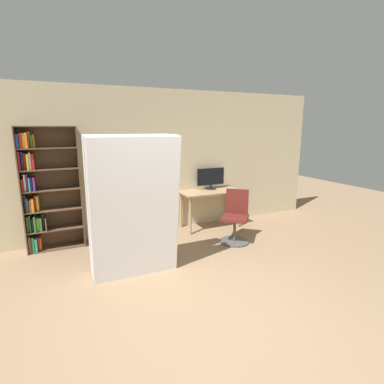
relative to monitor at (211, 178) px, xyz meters
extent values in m
plane|color=#937556|center=(-1.52, -3.11, -0.99)|extent=(16.00, 16.00, 0.00)
cube|color=#C6B793|center=(-1.52, 0.16, 0.36)|extent=(8.00, 0.06, 2.70)
cube|color=tan|center=(-0.10, -0.16, -0.24)|extent=(1.20, 0.58, 0.03)
cylinder|color=tan|center=(-0.63, -0.38, -0.62)|extent=(0.05, 0.05, 0.73)
cylinder|color=tan|center=(0.44, -0.38, -0.62)|extent=(0.05, 0.05, 0.73)
cylinder|color=tan|center=(-0.63, 0.07, -0.62)|extent=(0.05, 0.05, 0.73)
cylinder|color=tan|center=(0.44, 0.07, -0.62)|extent=(0.05, 0.05, 0.73)
cylinder|color=black|center=(0.00, 0.00, -0.22)|extent=(0.23, 0.23, 0.02)
cylinder|color=black|center=(0.00, 0.00, -0.17)|extent=(0.04, 0.04, 0.08)
cube|color=black|center=(0.00, 0.00, 0.03)|extent=(0.61, 0.02, 0.34)
cube|color=black|center=(0.00, 0.00, 0.03)|extent=(0.58, 0.03, 0.32)
cylinder|color=#4C4C51|center=(-0.09, -1.07, -0.97)|extent=(0.52, 0.52, 0.03)
cylinder|color=#4C4C51|center=(-0.09, -1.07, -0.76)|extent=(0.05, 0.05, 0.40)
cube|color=#591E19|center=(-0.09, -1.07, -0.54)|extent=(0.62, 0.62, 0.05)
cube|color=#591E19|center=(0.04, -0.93, -0.29)|extent=(0.32, 0.29, 0.45)
cube|color=brown|center=(-3.38, -0.03, 0.02)|extent=(0.02, 0.32, 2.02)
cube|color=brown|center=(-2.51, -0.03, 0.02)|extent=(0.02, 0.32, 2.02)
cube|color=brown|center=(-2.95, 0.12, 0.02)|extent=(0.89, 0.02, 2.02)
cube|color=brown|center=(-2.95, -0.03, -0.98)|extent=(0.85, 0.28, 0.02)
cube|color=brown|center=(-2.95, -0.03, -0.65)|extent=(0.85, 0.28, 0.02)
cube|color=brown|center=(-2.95, -0.03, -0.31)|extent=(0.85, 0.28, 0.02)
cube|color=brown|center=(-2.95, -0.03, 0.02)|extent=(0.85, 0.28, 0.02)
cube|color=brown|center=(-2.95, -0.03, 0.36)|extent=(0.85, 0.28, 0.02)
cube|color=brown|center=(-2.95, -0.03, 0.69)|extent=(0.85, 0.28, 0.02)
cube|color=brown|center=(-2.95, -0.03, 1.02)|extent=(0.85, 0.28, 0.02)
cube|color=brown|center=(-3.35, -0.04, -0.84)|extent=(0.04, 0.22, 0.26)
cube|color=#287A38|center=(-3.30, -0.04, -0.85)|extent=(0.04, 0.23, 0.24)
cube|color=teal|center=(-3.26, -0.05, -0.86)|extent=(0.03, 0.24, 0.22)
cube|color=red|center=(-3.22, -0.02, -0.86)|extent=(0.03, 0.19, 0.23)
cube|color=orange|center=(-3.19, 0.01, -0.87)|extent=(0.02, 0.20, 0.21)
cube|color=brown|center=(-3.35, -0.01, -0.51)|extent=(0.03, 0.18, 0.26)
cube|color=#287A38|center=(-3.31, -0.03, -0.50)|extent=(0.02, 0.16, 0.27)
cube|color=#232328|center=(-3.28, -0.01, -0.53)|extent=(0.03, 0.21, 0.21)
cube|color=#287A38|center=(-3.24, -0.07, -0.51)|extent=(0.03, 0.20, 0.26)
cube|color=gold|center=(-3.20, -0.02, -0.53)|extent=(0.03, 0.20, 0.21)
cube|color=#287A38|center=(-3.16, -0.05, -0.53)|extent=(0.04, 0.19, 0.22)
cube|color=#232328|center=(-3.12, 0.02, -0.50)|extent=(0.04, 0.18, 0.28)
cube|color=brown|center=(-3.08, -0.06, -0.53)|extent=(0.02, 0.21, 0.21)
cube|color=#1E4C9E|center=(-3.35, -0.01, -0.17)|extent=(0.03, 0.16, 0.27)
cube|color=brown|center=(-3.32, -0.04, -0.19)|extent=(0.03, 0.20, 0.22)
cube|color=brown|center=(-3.28, -0.04, -0.21)|extent=(0.03, 0.20, 0.19)
cube|color=orange|center=(-3.24, -0.07, -0.20)|extent=(0.04, 0.17, 0.21)
cube|color=red|center=(-3.21, 0.01, -0.18)|extent=(0.02, 0.20, 0.25)
cube|color=gold|center=(-3.17, 0.00, -0.18)|extent=(0.03, 0.21, 0.24)
cube|color=red|center=(-3.35, -0.01, 0.13)|extent=(0.02, 0.23, 0.19)
cube|color=silver|center=(-3.32, -0.02, 0.16)|extent=(0.03, 0.19, 0.26)
cube|color=#7A2D84|center=(-3.29, -0.02, 0.16)|extent=(0.02, 0.16, 0.27)
cube|color=teal|center=(-3.26, -0.04, 0.14)|extent=(0.02, 0.21, 0.21)
cube|color=#1E4C9E|center=(-3.23, -0.01, 0.13)|extent=(0.02, 0.18, 0.20)
cube|color=#7A2D84|center=(-3.19, -0.04, 0.14)|extent=(0.03, 0.23, 0.22)
cube|color=red|center=(-3.35, -0.04, 0.51)|extent=(0.02, 0.23, 0.29)
cube|color=#1E4C9E|center=(-3.32, 0.02, 0.50)|extent=(0.03, 0.16, 0.28)
cube|color=red|center=(-3.28, 0.01, 0.49)|extent=(0.03, 0.17, 0.26)
cube|color=gold|center=(-3.24, -0.05, 0.49)|extent=(0.03, 0.20, 0.25)
cube|color=silver|center=(-3.21, -0.01, 0.50)|extent=(0.03, 0.22, 0.27)
cube|color=red|center=(-3.17, -0.01, 0.49)|extent=(0.04, 0.23, 0.25)
cube|color=#1E4C9E|center=(-3.35, -0.06, 0.80)|extent=(0.04, 0.20, 0.21)
cube|color=red|center=(-3.30, -0.03, 0.81)|extent=(0.03, 0.24, 0.23)
cube|color=gold|center=(-3.26, -0.01, 0.81)|extent=(0.04, 0.24, 0.23)
cube|color=orange|center=(-3.23, -0.08, 0.82)|extent=(0.03, 0.17, 0.23)
cube|color=orange|center=(-3.19, 0.01, 0.82)|extent=(0.03, 0.16, 0.25)
cube|color=#287A38|center=(-3.16, -0.01, 0.80)|extent=(0.02, 0.22, 0.20)
cube|color=orange|center=(-3.13, 0.00, 0.80)|extent=(0.02, 0.18, 0.20)
cube|color=silver|center=(-1.97, -1.59, -0.03)|extent=(1.14, 0.42, 1.91)
cube|color=beige|center=(-1.40, -1.59, -0.03)|extent=(0.01, 0.42, 1.88)
cube|color=silver|center=(-1.97, -1.34, -0.03)|extent=(1.14, 0.32, 1.91)
cube|color=beige|center=(-1.40, -1.34, -0.03)|extent=(0.01, 0.32, 1.88)
camera|label=1|loc=(-2.86, -5.31, 1.02)|focal=28.00mm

